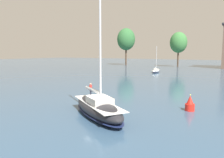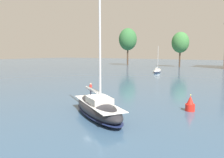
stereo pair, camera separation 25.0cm
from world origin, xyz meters
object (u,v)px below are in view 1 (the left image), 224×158
(tree_shore_left, at_px, (126,39))
(channel_buoy, at_px, (190,104))
(sailboat_main, at_px, (98,107))
(sailboat_moored_far_slip, at_px, (156,71))
(tree_shore_center, at_px, (179,43))

(tree_shore_left, xyz_separation_m, channel_buoy, (50.24, -79.15, -13.10))
(sailboat_main, bearing_deg, channel_buoy, 43.06)
(sailboat_moored_far_slip, height_order, channel_buoy, sailboat_moored_far_slip)
(sailboat_main, distance_m, sailboat_moored_far_slip, 54.63)
(sailboat_main, relative_size, sailboat_moored_far_slip, 1.65)
(sailboat_main, xyz_separation_m, channel_buoy, (8.10, 7.57, -0.23))
(tree_shore_left, height_order, sailboat_moored_far_slip, tree_shore_left)
(sailboat_main, relative_size, channel_buoy, 7.50)
(channel_buoy, bearing_deg, sailboat_main, -136.94)
(tree_shore_left, xyz_separation_m, tree_shore_center, (28.00, 0.11, -2.31))
(channel_buoy, bearing_deg, sailboat_moored_far_slip, 114.66)
(tree_shore_left, bearing_deg, sailboat_moored_far_slip, -48.88)
(tree_shore_left, distance_m, sailboat_moored_far_slip, 46.55)
(sailboat_moored_far_slip, bearing_deg, channel_buoy, -65.34)
(tree_shore_left, relative_size, tree_shore_center, 1.20)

